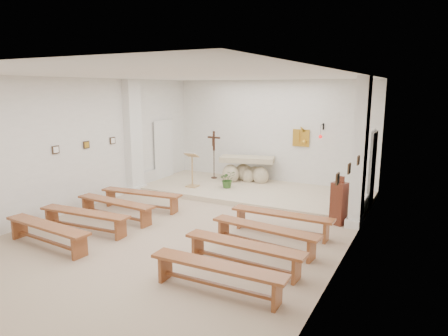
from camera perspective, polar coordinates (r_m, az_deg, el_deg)
The scene contains 31 objects.
ground at distance 9.52m, azimuth -4.65°, elevation -8.53°, with size 7.00×10.00×0.00m, color tan.
wall_left at distance 11.33m, azimuth -19.88°, elevation 3.17°, with size 0.02×10.00×3.50m, color white.
wall_right at distance 7.78m, azimuth 17.34°, elevation -0.13°, with size 0.02×10.00×3.50m, color white.
wall_back at distance 13.50m, azimuth 6.73°, elevation 4.98°, with size 7.00×0.02×3.50m, color white.
ceiling at distance 8.95m, azimuth -5.02°, elevation 12.98°, with size 7.00×10.00×0.02m, color silver.
sanctuary_platform at distance 12.45m, azimuth 4.05°, elevation -3.36°, with size 6.98×3.00×0.15m, color beige.
pilaster_left at distance 12.67m, azimuth -12.82°, elevation 4.36°, with size 0.26×0.55×3.50m, color white.
pilaster_right at distance 9.75m, azimuth 18.87°, elevation 2.01°, with size 0.26×0.55×3.50m, color white.
gold_wall_relief at distance 13.14m, azimuth 10.95°, elevation 4.24°, with size 0.55×0.04×0.55m, color gold.
sanctuary_lamp at distance 12.70m, azimuth 13.66°, elevation 4.61°, with size 0.11×0.36×0.44m.
station_frame_left_front at distance 10.80m, azimuth -22.92°, elevation 2.42°, with size 0.03×0.20×0.20m, color #392819.
station_frame_left_mid at distance 11.45m, azimuth -19.06°, elevation 3.16°, with size 0.03×0.20×0.20m, color #392819.
station_frame_left_rear at distance 12.15m, azimuth -15.63°, elevation 3.80°, with size 0.03×0.20×0.20m, color #392819.
station_frame_right_front at distance 7.03m, azimuth 15.93°, elevation -1.50°, with size 0.03×0.20×0.20m, color #392819.
station_frame_right_mid at distance 7.99m, azimuth 17.45°, elevation -0.07°, with size 0.03×0.20×0.20m, color #392819.
station_frame_right_rear at distance 8.96m, azimuth 18.65°, elevation 1.05°, with size 0.03×0.20×0.20m, color #392819.
radiator_left at distance 13.48m, azimuth -10.81°, elevation -1.53°, with size 0.10×0.85×0.52m, color silver.
radiator_right at distance 10.73m, azimuth 19.30°, elevation -5.31°, with size 0.10×0.85×0.52m, color silver.
altar at distance 13.39m, azimuth 3.20°, elevation -0.42°, with size 1.90×1.14×0.92m.
lectern at distance 12.61m, azimuth -4.60°, elevation -0.23°, with size 0.42×0.36×1.12m.
crucifix_stand at distance 13.73m, azimuth -1.46°, elevation 2.42°, with size 0.50×0.22×1.64m.
potted_plant at distance 12.50m, azimuth 0.51°, elevation -1.62°, with size 0.49×0.43×0.55m, color #325C25.
donation_pedestal at distance 9.98m, azimuth 16.10°, elevation -4.83°, with size 0.40×0.40×1.19m.
bench_left_front at distance 11.02m, azimuth -11.74°, elevation -3.94°, with size 2.35×0.62×0.49m.
bench_right_front at distance 9.09m, azimuth 8.23°, elevation -7.12°, with size 2.33×0.38×0.49m.
bench_left_second at distance 10.30m, azimuth -15.27°, elevation -5.18°, with size 2.34×0.51×0.49m.
bench_right_second at distance 8.21m, azimuth 5.84°, elevation -9.10°, with size 2.35×0.61×0.49m.
bench_left_third at distance 9.64m, azimuth -19.32°, elevation -6.57°, with size 2.34×0.54×0.49m.
bench_right_third at distance 7.36m, azimuth 2.86°, elevation -11.53°, with size 2.34×0.46×0.49m.
bench_left_fourth at distance 9.04m, azimuth -23.96°, elevation -8.11°, with size 2.35×0.55×0.49m.
bench_right_fourth at distance 6.55m, azimuth -0.96°, elevation -14.53°, with size 2.33×0.42×0.49m.
Camera 1 is at (4.85, -7.52, 3.23)m, focal length 32.00 mm.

